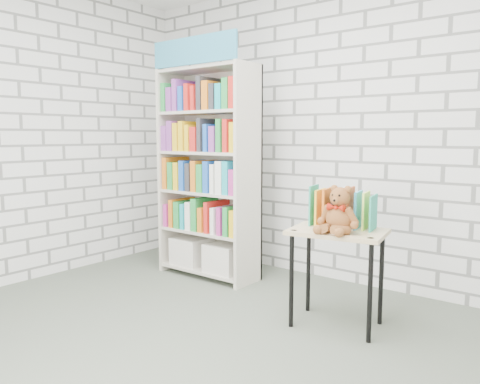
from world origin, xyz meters
The scene contains 6 objects.
ground centered at (0.00, 0.00, 0.00)m, with size 4.50×4.50×0.00m, color #4E5749.
room_shell centered at (0.00, 0.00, 1.78)m, with size 4.52×4.02×2.81m.
bookshelf centered at (-1.01, 1.36, 1.01)m, with size 0.99×0.38×2.22m.
display_table centered at (0.51, 1.01, 0.60)m, with size 0.71×0.55×0.69m.
table_books centered at (0.49, 1.11, 0.83)m, with size 0.48×0.27×0.27m.
teddy_bear centered at (0.56, 0.92, 0.82)m, with size 0.30×0.27×0.32m.
Camera 1 is at (1.95, -1.94, 1.34)m, focal length 35.00 mm.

